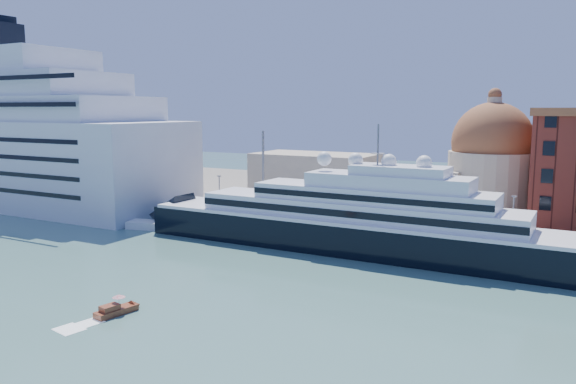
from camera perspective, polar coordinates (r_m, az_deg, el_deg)
The scene contains 9 objects.
ground at distance 83.29m, azimuth -2.46°, elevation -9.04°, with size 400.00×400.00×0.00m, color #3D6960.
quay at distance 112.48m, azimuth 6.54°, elevation -3.82°, with size 180.00×10.00×2.50m, color gray.
land at distance 150.68m, azimuth 12.44°, elevation -0.94°, with size 260.00×72.00×2.00m, color slate.
quay_fence at distance 108.03m, azimuth 5.65°, elevation -3.31°, with size 180.00×0.10×1.20m, color slate.
superyacht at distance 101.72m, azimuth 4.47°, elevation -3.20°, with size 88.07×12.21×26.32m.
service_barge at distance 121.13m, azimuth -12.85°, elevation -3.28°, with size 13.99×7.83×2.99m.
water_taxi at distance 73.38m, azimuth -17.15°, elevation -11.37°, with size 2.76×5.58×2.54m.
church at distance 131.15m, azimuth 13.13°, elevation 2.04°, with size 66.00×18.00×25.50m.
lamp_posts at distance 114.77m, azimuth 0.42°, elevation 0.84°, with size 120.80×2.40×18.00m.
Camera 1 is at (41.20, -67.94, 24.97)m, focal length 35.00 mm.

